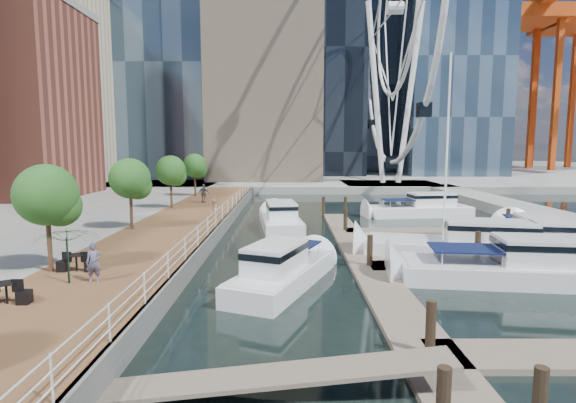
{
  "coord_description": "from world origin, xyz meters",
  "views": [
    {
      "loc": [
        -1.21,
        -14.74,
        6.29
      ],
      "look_at": [
        -1.24,
        12.43,
        3.0
      ],
      "focal_mm": 28.0,
      "sensor_mm": 36.0,
      "label": 1
    }
  ],
  "objects": [
    {
      "name": "ferris_wheel",
      "position": [
        14.0,
        52.0,
        25.92
      ],
      "size": [
        5.8,
        45.6,
        47.8
      ],
      "color": "white",
      "rests_on": "ground"
    },
    {
      "name": "boardwalk",
      "position": [
        -9.0,
        15.0,
        0.5
      ],
      "size": [
        6.0,
        60.0,
        1.0
      ],
      "primitive_type": "cube",
      "color": "brown",
      "rests_on": "ground"
    },
    {
      "name": "seawall",
      "position": [
        -6.0,
        15.0,
        0.5
      ],
      "size": [
        0.25,
        60.0,
        1.0
      ],
      "primitive_type": "cube",
      "color": "#595954",
      "rests_on": "ground"
    },
    {
      "name": "breakwater",
      "position": [
        20.0,
        20.0,
        0.5
      ],
      "size": [
        4.0,
        60.0,
        1.0
      ],
      "primitive_type": "cube",
      "color": "gray",
      "rests_on": "ground"
    },
    {
      "name": "land_far",
      "position": [
        0.0,
        102.0,
        0.5
      ],
      "size": [
        200.0,
        114.0,
        1.0
      ],
      "primitive_type": "cube",
      "color": "gray",
      "rests_on": "ground"
    },
    {
      "name": "pedestrian_mid",
      "position": [
        -6.78,
        18.21,
        1.73
      ],
      "size": [
        0.58,
        0.73,
        1.47
      ],
      "primitive_type": "imported",
      "rotation": [
        0.0,
        0.0,
        -1.53
      ],
      "color": "gray",
      "rests_on": "boardwalk"
    },
    {
      "name": "pedestrian_near",
      "position": [
        -8.88,
        2.47,
        1.79
      ],
      "size": [
        0.66,
        0.52,
        1.58
      ],
      "primitive_type": "imported",
      "rotation": [
        0.0,
        0.0,
        0.26
      ],
      "color": "#52516D",
      "rests_on": "boardwalk"
    },
    {
      "name": "pier",
      "position": [
        14.0,
        52.0,
        0.5
      ],
      "size": [
        14.0,
        12.0,
        1.0
      ],
      "primitive_type": "cube",
      "color": "gray",
      "rests_on": "ground"
    },
    {
      "name": "moored_yachts",
      "position": [
        8.22,
        11.41,
        0.0
      ],
      "size": [
        21.18,
        39.6,
        11.5
      ],
      "color": "silver",
      "rests_on": "ground"
    },
    {
      "name": "floating_docks",
      "position": [
        7.97,
        9.98,
        0.49
      ],
      "size": [
        16.0,
        34.0,
        2.6
      ],
      "color": "#6D6051",
      "rests_on": "ground"
    },
    {
      "name": "railing",
      "position": [
        -6.1,
        15.0,
        1.52
      ],
      "size": [
        0.1,
        60.0,
        1.05
      ],
      "primitive_type": null,
      "color": "white",
      "rests_on": "boardwalk"
    },
    {
      "name": "yacht_foreground",
      "position": [
        9.57,
        5.71,
        0.0
      ],
      "size": [
        12.26,
        4.71,
        2.15
      ],
      "primitive_type": null,
      "rotation": [
        0.0,
        0.0,
        1.44
      ],
      "color": "silver",
      "rests_on": "ground"
    },
    {
      "name": "ground",
      "position": [
        0.0,
        0.0,
        0.0
      ],
      "size": [
        520.0,
        520.0,
        0.0
      ],
      "primitive_type": "plane",
      "color": "black",
      "rests_on": "ground"
    },
    {
      "name": "port_cranes",
      "position": [
        67.67,
        95.67,
        20.0
      ],
      "size": [
        40.0,
        52.0,
        38.0
      ],
      "color": "#D84C14",
      "rests_on": "ground"
    },
    {
      "name": "street_trees",
      "position": [
        -11.4,
        14.0,
        4.29
      ],
      "size": [
        2.6,
        42.6,
        4.6
      ],
      "color": "#3F2B1C",
      "rests_on": "ground"
    },
    {
      "name": "pedestrian_far",
      "position": [
        -9.32,
        27.95,
        1.9
      ],
      "size": [
        1.1,
        0.56,
        1.8
      ],
      "primitive_type": "imported",
      "rotation": [
        0.0,
        0.0,
        3.03
      ],
      "color": "#363D44",
      "rests_on": "boardwalk"
    }
  ]
}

